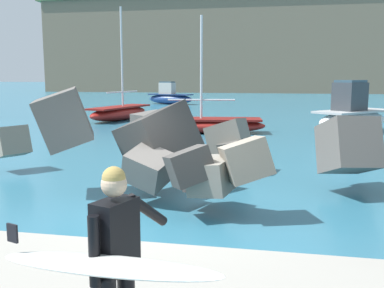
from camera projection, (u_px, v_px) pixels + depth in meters
ground_plane at (167, 219)px, 8.47m from camera, size 400.00×400.00×0.00m
breakwater_jetty at (141, 151)px, 9.88m from camera, size 27.01×7.76×2.49m
surfer_with_board at (111, 261)px, 3.47m from camera, size 2.10×1.45×1.78m
boat_near_left at (209, 124)px, 21.39m from camera, size 5.58×2.38×5.57m
boat_near_centre at (119, 112)px, 27.59m from camera, size 2.85×5.86×6.98m
boat_mid_left at (352, 116)px, 21.50m from camera, size 4.52×4.69×2.55m
boat_mid_centre at (170, 97)px, 43.54m from camera, size 5.05×2.81×2.24m
headland_bluff at (295, 48)px, 89.94m from camera, size 90.70×42.44×17.03m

